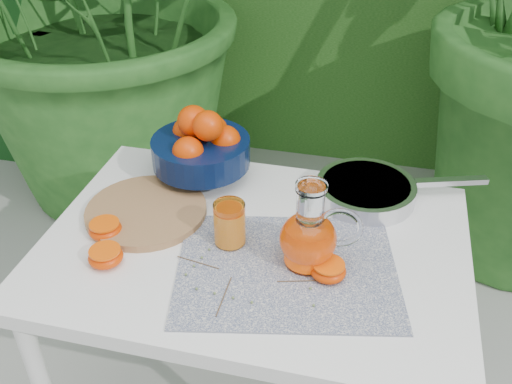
% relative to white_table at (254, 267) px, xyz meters
% --- Properties ---
extents(white_table, '(1.00, 0.70, 0.75)m').
position_rel_white_table_xyz_m(white_table, '(0.00, 0.00, 0.00)').
color(white_table, white).
rests_on(white_table, ground).
extents(placemat, '(0.56, 0.47, 0.00)m').
position_rel_white_table_xyz_m(placemat, '(0.09, -0.08, 0.08)').
color(placemat, '#0C1B48').
rests_on(placemat, white_table).
extents(cutting_board, '(0.32, 0.32, 0.02)m').
position_rel_white_table_xyz_m(cutting_board, '(-0.29, 0.04, 0.09)').
color(cutting_board, '#9E6747').
rests_on(cutting_board, white_table).
extents(fruit_bowl, '(0.31, 0.31, 0.21)m').
position_rel_white_table_xyz_m(fruit_bowl, '(-0.21, 0.25, 0.18)').
color(fruit_bowl, black).
rests_on(fruit_bowl, white_table).
extents(juice_pitcher, '(0.19, 0.14, 0.21)m').
position_rel_white_table_xyz_m(juice_pitcher, '(0.14, -0.04, 0.16)').
color(juice_pitcher, white).
rests_on(juice_pitcher, white_table).
extents(juice_tumbler, '(0.08, 0.08, 0.11)m').
position_rel_white_table_xyz_m(juice_tumbler, '(-0.05, -0.02, 0.14)').
color(juice_tumbler, white).
rests_on(juice_tumbler, white_table).
extents(saute_pan, '(0.47, 0.33, 0.05)m').
position_rel_white_table_xyz_m(saute_pan, '(0.24, 0.25, 0.11)').
color(saute_pan, silver).
rests_on(saute_pan, white_table).
extents(orange_halves, '(0.63, 0.19, 0.04)m').
position_rel_white_table_xyz_m(orange_halves, '(-0.16, -0.10, 0.10)').
color(orange_halves, red).
rests_on(orange_halves, white_table).
extents(thyme_sprigs, '(0.37, 0.22, 0.01)m').
position_rel_white_table_xyz_m(thyme_sprigs, '(0.01, -0.14, 0.09)').
color(thyme_sprigs, '#503A24').
rests_on(thyme_sprigs, white_table).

